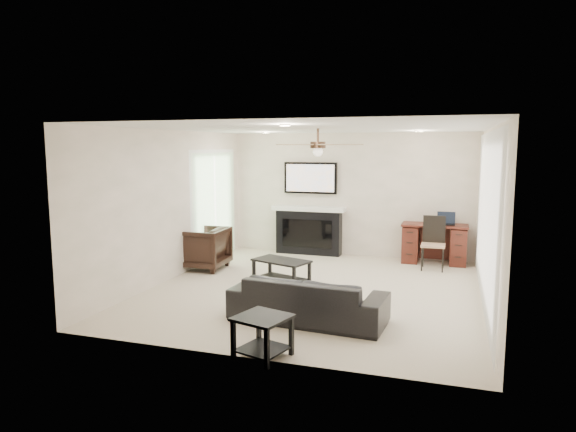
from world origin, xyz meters
name	(u,v)px	position (x,y,z in m)	size (l,w,h in m)	color
room_shell	(329,182)	(0.19, 0.08, 1.68)	(5.50, 5.54, 2.52)	beige
sofa	(308,299)	(0.28, -1.43, 0.29)	(1.98, 0.78, 0.58)	black
armchair	(203,248)	(-2.32, 0.72, 0.39)	(0.82, 0.85, 0.77)	black
coffee_table	(281,272)	(-0.62, 0.17, 0.20)	(0.90, 0.50, 0.40)	black
end_table_near	(263,337)	(0.13, -2.68, 0.23)	(0.52, 0.52, 0.45)	black
end_table_left	(144,267)	(-2.87, -0.33, 0.23)	(0.50, 0.50, 0.45)	black
fireplace_unit	(309,209)	(-0.83, 2.58, 0.95)	(1.52, 0.34, 1.91)	black
desk	(434,244)	(1.69, 2.49, 0.38)	(1.22, 0.56, 0.76)	#3C160F
desk_chair	(433,243)	(1.69, 1.94, 0.48)	(0.42, 0.44, 0.97)	black
laptop	(446,219)	(1.89, 2.47, 0.88)	(0.33, 0.24, 0.23)	black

